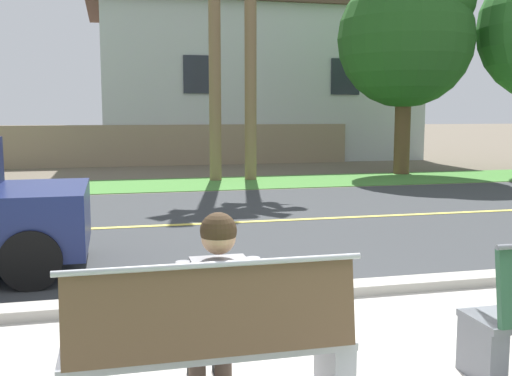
% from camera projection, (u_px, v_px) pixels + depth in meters
% --- Properties ---
extents(ground_plane, '(140.00, 140.00, 0.00)m').
position_uv_depth(ground_plane, '(215.00, 209.00, 11.49)').
color(ground_plane, '#665B4C').
extents(curb_edge, '(44.00, 0.30, 0.11)m').
position_uv_depth(curb_edge, '(310.00, 292.00, 6.03)').
color(curb_edge, '#ADA89E').
rests_on(curb_edge, ground_plane).
extents(street_asphalt, '(52.00, 8.00, 0.01)m').
position_uv_depth(street_asphalt, '(230.00, 223.00, 10.04)').
color(street_asphalt, '#383A3D').
rests_on(street_asphalt, ground_plane).
extents(road_centre_line, '(48.00, 0.14, 0.01)m').
position_uv_depth(road_centre_line, '(230.00, 223.00, 10.04)').
color(road_centre_line, '#E0CC4C').
rests_on(road_centre_line, ground_plane).
extents(far_verge_grass, '(48.00, 2.80, 0.02)m').
position_uv_depth(far_verge_grass, '(189.00, 184.00, 15.35)').
color(far_verge_grass, '#478438').
rests_on(far_verge_grass, ground_plane).
extents(bench_left, '(1.77, 0.48, 1.01)m').
position_uv_depth(bench_left, '(211.00, 346.00, 3.60)').
color(bench_left, '#9EA0A8').
rests_on(bench_left, ground_plane).
extents(seated_person_grey, '(0.52, 0.68, 1.25)m').
position_uv_depth(seated_person_grey, '(216.00, 301.00, 3.75)').
color(seated_person_grey, '#47382D').
rests_on(seated_person_grey, ground_plane).
extents(shade_tree_left, '(3.93, 3.93, 6.48)m').
position_uv_depth(shade_tree_left, '(411.00, 29.00, 17.35)').
color(shade_tree_left, brown).
rests_on(shade_tree_left, ground_plane).
extents(garden_wall, '(13.00, 0.36, 1.40)m').
position_uv_depth(garden_wall, '(167.00, 145.00, 20.75)').
color(garden_wall, gray).
rests_on(garden_wall, ground_plane).
extents(house_across_street, '(12.89, 6.91, 6.27)m').
position_uv_depth(house_across_street, '(253.00, 79.00, 24.41)').
color(house_across_street, '#B7BCC1').
rests_on(house_across_street, ground_plane).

